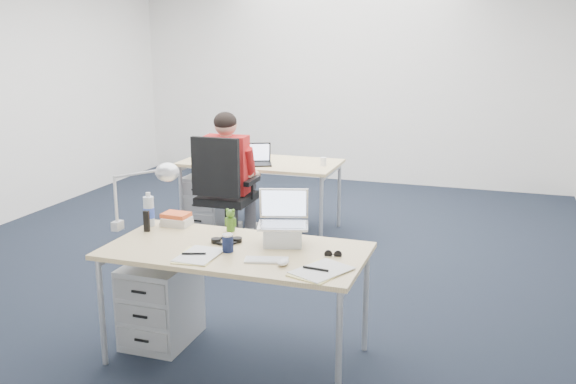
{
  "coord_description": "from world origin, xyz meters",
  "views": [
    {
      "loc": [
        2.06,
        -5.13,
        2.02
      ],
      "look_at": [
        0.57,
        -0.68,
        0.85
      ],
      "focal_mm": 40.0,
      "sensor_mm": 36.0,
      "label": 1
    }
  ],
  "objects_px": {
    "silver_laptop": "(283,219)",
    "sunglasses": "(333,254)",
    "bear_figurine": "(230,220)",
    "cordless_phone": "(147,221)",
    "can_koozie": "(228,243)",
    "computer_mouse": "(283,262)",
    "book_stack": "(176,219)",
    "water_bottle": "(149,209)",
    "wireless_keyboard": "(266,260)",
    "desk_lamp": "(135,195)",
    "drawer_pedestal_near": "(161,302)",
    "office_chair": "(226,218)",
    "dark_laptop": "(256,154)",
    "desk_far": "(261,166)",
    "desk_near": "(236,256)",
    "far_cup": "(323,162)",
    "seated_person": "(232,178)",
    "drawer_pedestal_far": "(208,200)",
    "headphones": "(227,240)"
  },
  "relations": [
    {
      "from": "drawer_pedestal_near",
      "to": "cordless_phone",
      "type": "height_order",
      "value": "cordless_phone"
    },
    {
      "from": "desk_near",
      "to": "desk_far",
      "type": "distance_m",
      "value": 2.75
    },
    {
      "from": "office_chair",
      "to": "far_cup",
      "type": "bearing_deg",
      "value": 41.84
    },
    {
      "from": "drawer_pedestal_far",
      "to": "sunglasses",
      "type": "height_order",
      "value": "sunglasses"
    },
    {
      "from": "headphones",
      "to": "dark_laptop",
      "type": "bearing_deg",
      "value": 83.01
    },
    {
      "from": "seated_person",
      "to": "headphones",
      "type": "xyz_separation_m",
      "value": [
        0.84,
        -2.0,
        0.09
      ]
    },
    {
      "from": "desk_far",
      "to": "drawer_pedestal_far",
      "type": "bearing_deg",
      "value": -175.94
    },
    {
      "from": "computer_mouse",
      "to": "far_cup",
      "type": "xyz_separation_m",
      "value": [
        -0.54,
        2.78,
        0.03
      ]
    },
    {
      "from": "cordless_phone",
      "to": "drawer_pedestal_near",
      "type": "bearing_deg",
      "value": -42.44
    },
    {
      "from": "silver_laptop",
      "to": "cordless_phone",
      "type": "height_order",
      "value": "silver_laptop"
    },
    {
      "from": "water_bottle",
      "to": "bear_figurine",
      "type": "distance_m",
      "value": 0.58
    },
    {
      "from": "bear_figurine",
      "to": "cordless_phone",
      "type": "bearing_deg",
      "value": -170.28
    },
    {
      "from": "silver_laptop",
      "to": "water_bottle",
      "type": "bearing_deg",
      "value": 158.75
    },
    {
      "from": "desk_far",
      "to": "office_chair",
      "type": "relative_size",
      "value": 1.44
    },
    {
      "from": "cordless_phone",
      "to": "water_bottle",
      "type": "bearing_deg",
      "value": 103.21
    },
    {
      "from": "wireless_keyboard",
      "to": "headphones",
      "type": "distance_m",
      "value": 0.43
    },
    {
      "from": "seated_person",
      "to": "silver_laptop",
      "type": "distance_m",
      "value": 2.26
    },
    {
      "from": "drawer_pedestal_far",
      "to": "cordless_phone",
      "type": "relative_size",
      "value": 3.89
    },
    {
      "from": "can_koozie",
      "to": "headphones",
      "type": "bearing_deg",
      "value": 116.61
    },
    {
      "from": "bear_figurine",
      "to": "book_stack",
      "type": "height_order",
      "value": "bear_figurine"
    },
    {
      "from": "desk_far",
      "to": "desk_lamp",
      "type": "height_order",
      "value": "desk_lamp"
    },
    {
      "from": "bear_figurine",
      "to": "cordless_phone",
      "type": "xyz_separation_m",
      "value": [
        -0.53,
        -0.19,
        -0.01
      ]
    },
    {
      "from": "water_bottle",
      "to": "book_stack",
      "type": "height_order",
      "value": "water_bottle"
    },
    {
      "from": "wireless_keyboard",
      "to": "water_bottle",
      "type": "distance_m",
      "value": 1.09
    },
    {
      "from": "can_koozie",
      "to": "drawer_pedestal_far",
      "type": "bearing_deg",
      "value": 118.18
    },
    {
      "from": "sunglasses",
      "to": "bear_figurine",
      "type": "bearing_deg",
      "value": 151.35
    },
    {
      "from": "bear_figurine",
      "to": "cordless_phone",
      "type": "height_order",
      "value": "bear_figurine"
    },
    {
      "from": "water_bottle",
      "to": "bear_figurine",
      "type": "height_order",
      "value": "water_bottle"
    },
    {
      "from": "headphones",
      "to": "computer_mouse",
      "type": "bearing_deg",
      "value": -53.82
    },
    {
      "from": "can_koozie",
      "to": "cordless_phone",
      "type": "bearing_deg",
      "value": 163.45
    },
    {
      "from": "book_stack",
      "to": "sunglasses",
      "type": "distance_m",
      "value": 1.21
    },
    {
      "from": "cordless_phone",
      "to": "dark_laptop",
      "type": "bearing_deg",
      "value": 83.1
    },
    {
      "from": "computer_mouse",
      "to": "book_stack",
      "type": "bearing_deg",
      "value": 154.1
    },
    {
      "from": "can_koozie",
      "to": "drawer_pedestal_near",
      "type": "bearing_deg",
      "value": 167.69
    },
    {
      "from": "silver_laptop",
      "to": "sunglasses",
      "type": "bearing_deg",
      "value": -35.4
    },
    {
      "from": "computer_mouse",
      "to": "headphones",
      "type": "height_order",
      "value": "computer_mouse"
    },
    {
      "from": "desk_near",
      "to": "bear_figurine",
      "type": "relative_size",
      "value": 10.27
    },
    {
      "from": "desk_near",
      "to": "sunglasses",
      "type": "bearing_deg",
      "value": 5.41
    },
    {
      "from": "silver_laptop",
      "to": "book_stack",
      "type": "distance_m",
      "value": 0.85
    },
    {
      "from": "bear_figurine",
      "to": "book_stack",
      "type": "relative_size",
      "value": 0.81
    },
    {
      "from": "seated_person",
      "to": "wireless_keyboard",
      "type": "distance_m",
      "value": 2.53
    },
    {
      "from": "wireless_keyboard",
      "to": "desk_lamp",
      "type": "xyz_separation_m",
      "value": [
        -1.01,
        0.25,
        0.25
      ]
    },
    {
      "from": "desk_far",
      "to": "wireless_keyboard",
      "type": "distance_m",
      "value": 2.98
    },
    {
      "from": "office_chair",
      "to": "dark_laptop",
      "type": "distance_m",
      "value": 0.75
    },
    {
      "from": "drawer_pedestal_near",
      "to": "drawer_pedestal_far",
      "type": "height_order",
      "value": "same"
    },
    {
      "from": "desk_near",
      "to": "seated_person",
      "type": "distance_m",
      "value": 2.29
    },
    {
      "from": "wireless_keyboard",
      "to": "drawer_pedestal_near",
      "type": "bearing_deg",
      "value": 151.31
    },
    {
      "from": "seated_person",
      "to": "headphones",
      "type": "bearing_deg",
      "value": -71.91
    },
    {
      "from": "sunglasses",
      "to": "far_cup",
      "type": "distance_m",
      "value": 2.66
    },
    {
      "from": "drawer_pedestal_near",
      "to": "wireless_keyboard",
      "type": "relative_size",
      "value": 2.18
    }
  ]
}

